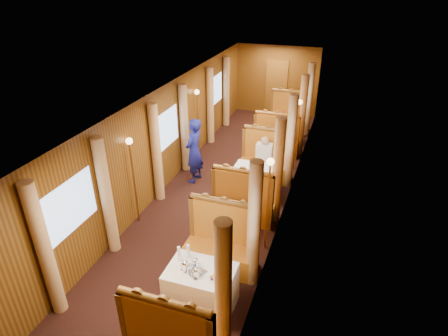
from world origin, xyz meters
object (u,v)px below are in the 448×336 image
at_px(banquette_near_aft, 222,246).
at_px(passenger, 264,155).
at_px(table_far, 283,130).
at_px(teapot_right, 196,274).
at_px(banquette_mid_fwd, 244,203).
at_px(teapot_back, 195,264).
at_px(table_near, 201,288).
at_px(table_mid, 255,183).
at_px(banquette_far_fwd, 276,141).
at_px(steward, 194,151).
at_px(teapot_left, 185,267).
at_px(rose_vase_far, 284,113).
at_px(banquette_mid_aft, 265,162).
at_px(tea_tray, 194,271).
at_px(rose_vase_mid, 255,161).
at_px(fruit_plate, 214,278).
at_px(banquette_far_aft, 288,118).

height_order(banquette_near_aft, passenger, banquette_near_aft).
height_order(table_far, teapot_right, teapot_right).
height_order(banquette_mid_fwd, teapot_back, banquette_mid_fwd).
relative_size(table_near, table_mid, 1.00).
bearing_deg(banquette_far_fwd, steward, -126.79).
bearing_deg(teapot_left, table_far, 93.01).
height_order(banquette_far_fwd, rose_vase_far, banquette_far_fwd).
bearing_deg(table_near, banquette_mid_aft, 90.00).
relative_size(tea_tray, passenger, 0.45).
bearing_deg(rose_vase_mid, table_near, -89.45).
bearing_deg(fruit_plate, teapot_back, 157.02).
xyz_separation_m(table_near, rose_vase_far, (0.00, 7.01, 0.55)).
distance_m(table_far, teapot_back, 6.96).
bearing_deg(banquette_mid_fwd, teapot_back, -92.39).
distance_m(table_mid, banquette_mid_fwd, 1.02).
xyz_separation_m(banquette_near_aft, fruit_plate, (0.27, -1.12, 0.35)).
relative_size(banquette_mid_fwd, banquette_mid_aft, 1.00).
bearing_deg(rose_vase_far, banquette_mid_aft, -90.07).
distance_m(teapot_right, steward, 4.25).
height_order(table_far, rose_vase_far, rose_vase_far).
relative_size(teapot_right, rose_vase_mid, 0.46).
height_order(banquette_near_aft, teapot_back, banquette_near_aft).
xyz_separation_m(table_near, banquette_near_aft, (0.00, 1.01, 0.05)).
relative_size(banquette_mid_fwd, fruit_plate, 6.55).
relative_size(table_far, teapot_back, 6.80).
height_order(banquette_mid_fwd, teapot_right, banquette_mid_fwd).
bearing_deg(teapot_right, table_mid, 81.65).
height_order(banquette_mid_fwd, rose_vase_mid, banquette_mid_fwd).
height_order(banquette_near_aft, tea_tray, banquette_near_aft).
distance_m(banquette_far_aft, passenger, 3.73).
bearing_deg(banquette_far_fwd, table_near, -90.00).
bearing_deg(rose_vase_mid, banquette_mid_fwd, -88.14).
bearing_deg(banquette_mid_aft, teapot_back, -91.31).
height_order(banquette_mid_aft, teapot_right, banquette_mid_aft).
relative_size(banquette_near_aft, passenger, 1.76).
xyz_separation_m(banquette_mid_fwd, banquette_mid_aft, (0.00, 2.03, 0.00)).
relative_size(banquette_far_fwd, teapot_right, 8.09).
bearing_deg(banquette_far_aft, banquette_mid_aft, -90.00).
distance_m(banquette_near_aft, table_far, 5.99).
distance_m(fruit_plate, rose_vase_far, 7.12).
bearing_deg(teapot_right, table_near, 80.65).
relative_size(table_far, tea_tray, 3.09).
distance_m(table_far, banquette_far_fwd, 1.02).
xyz_separation_m(table_mid, banquette_far_aft, (0.00, 4.51, 0.05)).
distance_m(banquette_mid_aft, banquette_far_fwd, 1.47).
distance_m(table_far, fruit_plate, 7.12).
height_order(table_near, banquette_far_fwd, banquette_far_fwd).
height_order(banquette_mid_aft, passenger, banquette_mid_aft).
height_order(rose_vase_far, passenger, passenger).
bearing_deg(table_mid, teapot_right, -90.04).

